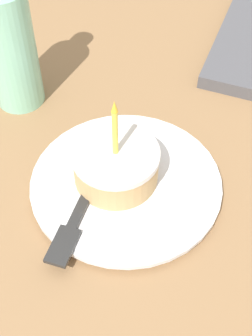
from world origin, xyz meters
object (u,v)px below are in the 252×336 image
Objects in this scene: plate at (126,184)px; bottle at (10,45)px; fork at (84,201)px; cake_slice at (116,165)px.

bottle reaches higher than plate.
fork is 0.23m from bottle.
cake_slice is at bearing 62.11° from bottle.
plate is at bearing 145.35° from fork.
fork reaches higher than plate.
plate is at bearing 89.83° from cake_slice.
cake_slice reaches higher than fork.
cake_slice reaches higher than plate.
cake_slice is 0.53× the size of bottle.
plate is at bearing 63.62° from bottle.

